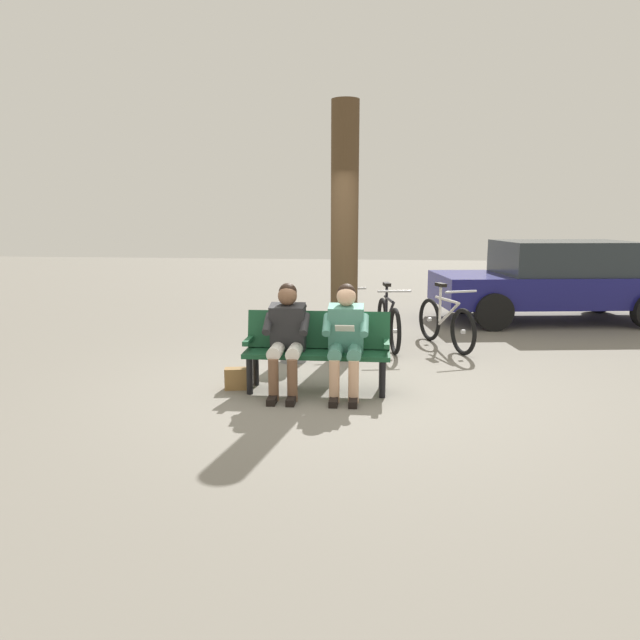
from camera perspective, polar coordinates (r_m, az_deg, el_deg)
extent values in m
plane|color=slate|center=(6.63, 0.73, -6.76)|extent=(40.00, 40.00, 0.00)
cube|color=#194C2D|center=(6.47, -0.31, -3.30)|extent=(1.61, 0.48, 0.05)
cube|color=#194C2D|center=(6.61, -0.15, -0.93)|extent=(1.60, 0.18, 0.42)
cube|color=#194C2D|center=(6.41, 6.47, -2.25)|extent=(0.07, 0.40, 0.05)
cube|color=#194C2D|center=(6.56, -6.94, -1.98)|extent=(0.07, 0.40, 0.05)
cylinder|color=black|center=(6.34, 6.07, -5.75)|extent=(0.07, 0.07, 0.40)
cylinder|color=black|center=(6.47, -6.84, -5.42)|extent=(0.07, 0.07, 0.40)
cylinder|color=black|center=(6.66, 6.03, -4.96)|extent=(0.07, 0.07, 0.40)
cylinder|color=black|center=(6.79, -6.24, -4.66)|extent=(0.07, 0.07, 0.40)
cube|color=#4C8C7A|center=(6.41, 2.55, -0.83)|extent=(0.39, 0.32, 0.55)
sphere|color=#D8A884|center=(6.33, 2.57, 2.29)|extent=(0.21, 0.21, 0.21)
sphere|color=black|center=(6.36, 2.58, 2.65)|extent=(0.20, 0.20, 0.20)
cylinder|color=#4C8C7A|center=(6.26, 3.36, -3.17)|extent=(0.16, 0.40, 0.15)
cylinder|color=#D8A884|center=(6.13, 3.27, -6.01)|extent=(0.11, 0.11, 0.45)
cube|color=black|center=(6.09, 3.22, -7.99)|extent=(0.10, 0.22, 0.07)
cylinder|color=#4C8C7A|center=(6.27, 4.33, -0.51)|extent=(0.10, 0.31, 0.23)
cylinder|color=#4C8C7A|center=(6.26, 1.53, -3.14)|extent=(0.16, 0.40, 0.15)
cylinder|color=#D8A884|center=(6.14, 1.40, -5.97)|extent=(0.11, 0.11, 0.45)
cube|color=black|center=(6.10, 1.32, -7.95)|extent=(0.10, 0.22, 0.07)
cylinder|color=#4C8C7A|center=(6.29, 0.68, -0.45)|extent=(0.10, 0.31, 0.23)
cube|color=silver|center=(6.10, 2.42, -0.81)|extent=(0.20, 0.13, 0.09)
cube|color=#262628|center=(6.47, -3.12, -0.73)|extent=(0.39, 0.32, 0.55)
sphere|color=brown|center=(6.39, -3.18, 2.36)|extent=(0.21, 0.21, 0.21)
sphere|color=black|center=(6.42, -3.14, 2.72)|extent=(0.20, 0.20, 0.20)
cylinder|color=white|center=(6.31, -2.47, -3.05)|extent=(0.16, 0.40, 0.15)
cylinder|color=brown|center=(6.18, -2.70, -5.86)|extent=(0.11, 0.11, 0.45)
cube|color=black|center=(6.14, -2.81, -7.82)|extent=(0.10, 0.22, 0.07)
cylinder|color=#262628|center=(6.32, -1.49, -0.41)|extent=(0.10, 0.31, 0.23)
cylinder|color=white|center=(6.34, -4.26, -3.01)|extent=(0.16, 0.40, 0.15)
cylinder|color=brown|center=(6.21, -4.53, -5.80)|extent=(0.11, 0.11, 0.45)
cube|color=black|center=(6.17, -4.67, -7.75)|extent=(0.10, 0.22, 0.07)
cylinder|color=#262628|center=(6.37, -5.06, -0.35)|extent=(0.10, 0.31, 0.23)
cube|color=olive|center=(6.69, -7.92, -5.65)|extent=(0.32, 0.19, 0.24)
cylinder|color=#4C3823|center=(7.85, 2.39, 8.38)|extent=(0.36, 0.36, 3.38)
cylinder|color=slate|center=(7.81, -2.62, -1.40)|extent=(0.35, 0.35, 0.74)
cylinder|color=black|center=(7.75, -2.64, 1.38)|extent=(0.37, 0.37, 0.03)
torus|color=black|center=(8.42, 13.71, -1.11)|extent=(0.31, 0.63, 0.66)
cylinder|color=silver|center=(8.42, 13.71, -1.11)|extent=(0.07, 0.07, 0.06)
torus|color=black|center=(9.30, 10.57, 0.05)|extent=(0.31, 0.63, 0.66)
cylinder|color=silver|center=(9.30, 10.57, 0.05)|extent=(0.07, 0.07, 0.06)
cylinder|color=silver|center=(8.80, 12.15, 1.93)|extent=(0.29, 0.60, 0.04)
cylinder|color=silver|center=(8.76, 12.35, 0.56)|extent=(0.27, 0.56, 0.43)
cylinder|color=silver|center=(8.97, 11.57, 1.59)|extent=(0.04, 0.04, 0.55)
cube|color=black|center=(8.93, 11.64, 3.36)|extent=(0.17, 0.24, 0.05)
cylinder|color=#B2B2B7|center=(8.42, 13.51, 2.69)|extent=(0.45, 0.22, 0.03)
torus|color=black|center=(8.29, 7.28, -1.08)|extent=(0.18, 0.66, 0.66)
cylinder|color=silver|center=(8.29, 7.28, -1.08)|extent=(0.06, 0.07, 0.06)
torus|color=black|center=(9.27, 6.07, 0.13)|extent=(0.18, 0.66, 0.66)
cylinder|color=silver|center=(9.27, 6.07, 0.13)|extent=(0.06, 0.07, 0.06)
cylinder|color=black|center=(8.72, 6.69, 2.01)|extent=(0.16, 0.63, 0.04)
cylinder|color=black|center=(8.67, 6.76, 0.63)|extent=(0.15, 0.59, 0.43)
cylinder|color=black|center=(8.91, 6.46, 1.67)|extent=(0.04, 0.04, 0.55)
cube|color=black|center=(8.87, 6.50, 3.46)|extent=(0.13, 0.23, 0.05)
cylinder|color=#B2B2B7|center=(8.30, 7.23, 2.78)|extent=(0.48, 0.12, 0.03)
torus|color=black|center=(8.53, 3.05, -0.70)|extent=(0.26, 0.65, 0.66)
cylinder|color=silver|center=(8.53, 3.05, -0.70)|extent=(0.07, 0.07, 0.06)
torus|color=black|center=(9.50, 1.57, 0.43)|extent=(0.26, 0.65, 0.66)
cylinder|color=silver|center=(9.50, 1.57, 0.43)|extent=(0.07, 0.07, 0.06)
cylinder|color=#8C268C|center=(8.96, 2.29, 2.29)|extent=(0.23, 0.61, 0.04)
cylinder|color=#8C268C|center=(8.91, 2.39, 0.95)|extent=(0.22, 0.58, 0.43)
cylinder|color=#8C268C|center=(9.14, 2.02, 1.95)|extent=(0.04, 0.04, 0.55)
cube|color=black|center=(9.11, 2.03, 3.69)|extent=(0.15, 0.24, 0.05)
cylinder|color=#B2B2B7|center=(8.54, 2.92, 3.05)|extent=(0.47, 0.18, 0.03)
cube|color=navy|center=(11.65, 21.52, 2.83)|extent=(4.43, 2.44, 0.55)
cube|color=#262D33|center=(11.68, 22.60, 5.61)|extent=(2.54, 2.00, 0.60)
cylinder|color=black|center=(10.36, 16.50, 0.76)|extent=(0.67, 0.32, 0.64)
cylinder|color=black|center=(12.05, 13.76, 2.15)|extent=(0.67, 0.32, 0.64)
cylinder|color=black|center=(13.08, 25.34, 2.06)|extent=(0.67, 0.32, 0.64)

